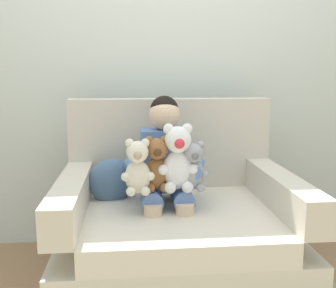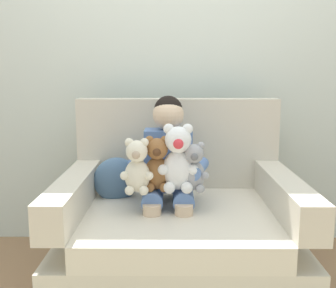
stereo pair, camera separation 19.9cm
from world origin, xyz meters
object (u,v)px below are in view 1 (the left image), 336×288
at_px(armchair, 177,231).
at_px(seated_child, 166,165).
at_px(plush_grey, 193,168).
at_px(plush_cream, 138,168).
at_px(plush_brown, 157,165).
at_px(throw_pillow, 112,181).
at_px(plush_white, 178,160).

xyz_separation_m(armchair, seated_child, (-0.06, 0.04, 0.36)).
bearing_deg(plush_grey, plush_cream, -173.37).
xyz_separation_m(seated_child, plush_brown, (-0.06, -0.12, 0.03)).
relative_size(armchair, plush_grey, 4.84).
bearing_deg(throw_pillow, plush_grey, -29.47).
bearing_deg(plush_white, seated_child, 112.19).
xyz_separation_m(plush_cream, throw_pillow, (-0.14, 0.28, -0.14)).
bearing_deg(armchair, plush_white, -93.46).
distance_m(plush_brown, plush_white, 0.11).
bearing_deg(armchair, throw_pillow, 157.99).
bearing_deg(seated_child, plush_grey, -45.48).
distance_m(seated_child, plush_brown, 0.14).
bearing_deg(seated_child, throw_pillow, 162.86).
relative_size(plush_brown, plush_white, 0.82).
xyz_separation_m(armchair, throw_pillow, (-0.35, 0.14, 0.25)).
relative_size(plush_brown, plush_cream, 1.01).
distance_m(seated_child, plush_white, 0.15).
relative_size(armchair, throw_pillow, 4.71).
relative_size(plush_grey, plush_white, 0.73).
relative_size(seated_child, plush_grey, 3.26).
height_order(plush_brown, throw_pillow, plush_brown).
bearing_deg(plush_cream, plush_grey, -2.19).
bearing_deg(throw_pillow, plush_white, -34.17).
bearing_deg(plush_white, plush_brown, 176.01).
xyz_separation_m(plush_grey, plush_brown, (-0.18, 0.02, 0.01)).
height_order(armchair, plush_cream, armchair).
xyz_separation_m(seated_child, plush_grey, (0.13, -0.14, 0.02)).
xyz_separation_m(plush_grey, throw_pillow, (-0.43, 0.24, -0.13)).
height_order(seated_child, throw_pillow, seated_child).
height_order(armchair, plush_grey, armchair).
distance_m(plush_grey, plush_brown, 0.19).
bearing_deg(plush_white, plush_cream, -167.05).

